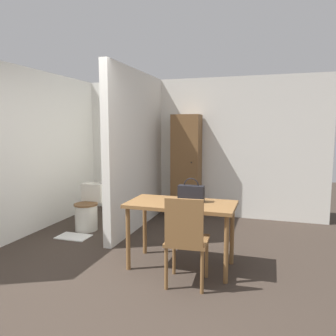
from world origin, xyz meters
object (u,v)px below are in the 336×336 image
wooden_chair (186,238)px  wooden_cabinet (186,166)px  dining_table (181,210)px  handbag (191,193)px  toilet (88,210)px

wooden_chair → wooden_cabinet: 2.71m
wooden_chair → wooden_cabinet: bearing=100.5°
wooden_cabinet → dining_table: bearing=-77.1°
wooden_chair → dining_table: bearing=107.2°
dining_table → wooden_chair: wooden_chair is taller
wooden_chair → handbag: 0.65m
wooden_chair → toilet: 2.43m
dining_table → wooden_cabinet: size_ratio=0.67×
dining_table → wooden_cabinet: wooden_cabinet is taller
toilet → handbag: bearing=-24.4°
wooden_chair → handbag: (-0.08, 0.54, 0.35)m
dining_table → handbag: handbag is taller
toilet → dining_table: bearing=-27.7°
handbag → wooden_cabinet: size_ratio=0.16×
wooden_chair → wooden_cabinet: (-0.67, 2.60, 0.41)m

